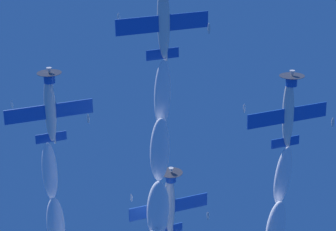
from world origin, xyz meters
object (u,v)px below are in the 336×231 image
Objects in this scene: airplane_left_wingman at (288,110)px; airplane_right_wingman at (50,106)px; airplane_slot_tail at (170,202)px; airplane_lead at (164,18)px.

airplane_right_wingman is at bearing -75.98° from airplane_left_wingman.
airplane_slot_tail is at bearing 146.65° from airplane_right_wingman.
airplane_right_wingman reaches higher than airplane_left_wingman.
airplane_left_wingman reaches higher than airplane_lead.
airplane_left_wingman is at bearing 143.31° from airplane_lead.
airplane_slot_tail is at bearing -166.98° from airplane_lead.
airplane_right_wingman is (5.48, -21.94, 1.21)m from airplane_left_wingman.
airplane_lead is 19.98m from airplane_slot_tail.
airplane_left_wingman is at bearing 104.02° from airplane_right_wingman.
airplane_lead is 1.01× the size of airplane_slot_tail.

